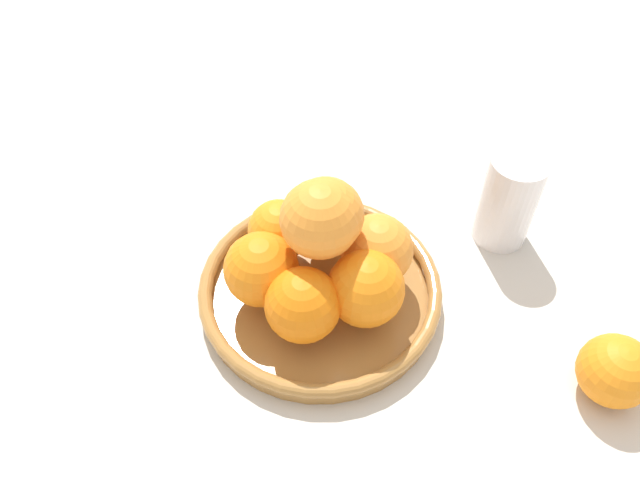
# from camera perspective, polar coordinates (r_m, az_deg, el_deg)

# --- Properties ---
(ground_plane) EXTENTS (4.00, 4.00, 0.00)m
(ground_plane) POSITION_cam_1_polar(r_m,az_deg,el_deg) (0.70, -0.00, -5.29)
(ground_plane) COLOR beige
(fruit_bowl) EXTENTS (0.27, 0.27, 0.03)m
(fruit_bowl) POSITION_cam_1_polar(r_m,az_deg,el_deg) (0.69, -0.00, -4.59)
(fruit_bowl) COLOR #A57238
(fruit_bowl) RESTS_ON ground_plane
(orange_pile) EXTENTS (0.18, 0.20, 0.14)m
(orange_pile) POSITION_cam_1_polar(r_m,az_deg,el_deg) (0.63, 0.18, -1.10)
(orange_pile) COLOR orange
(orange_pile) RESTS_ON fruit_bowl
(stray_orange) EXTENTS (0.07, 0.07, 0.07)m
(stray_orange) POSITION_cam_1_polar(r_m,az_deg,el_deg) (0.67, 25.38, -10.76)
(stray_orange) COLOR orange
(stray_orange) RESTS_ON ground_plane
(drinking_glass) EXTENTS (0.06, 0.06, 0.12)m
(drinking_glass) POSITION_cam_1_polar(r_m,az_deg,el_deg) (0.75, 16.86, 3.53)
(drinking_glass) COLOR white
(drinking_glass) RESTS_ON ground_plane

